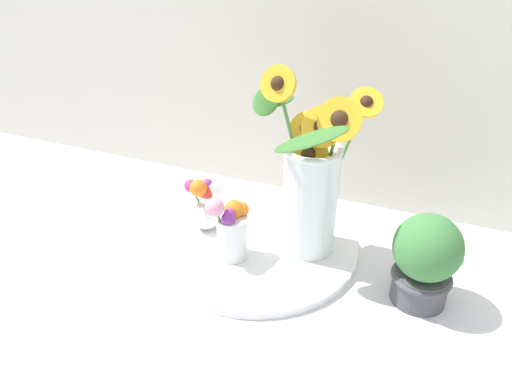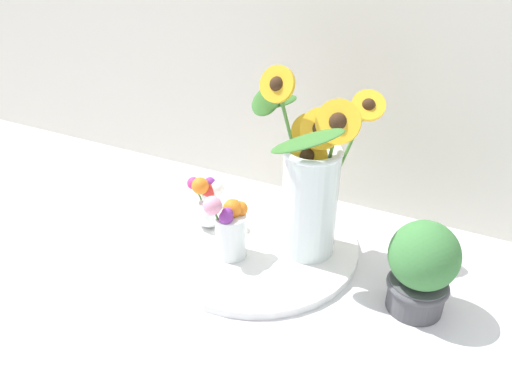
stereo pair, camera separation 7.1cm
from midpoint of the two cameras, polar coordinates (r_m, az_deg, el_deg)
name	(u,v)px [view 2 (the right image)]	position (r m, az deg, el deg)	size (l,w,h in m)	color
ground_plane	(222,272)	(1.10, -2.03, -9.16)	(6.00, 6.00, 0.00)	silver
serving_tray	(256,244)	(1.17, 1.76, -6.01)	(0.47, 0.47, 0.02)	white
mason_jar_sunflowers	(310,187)	(1.06, 8.16, 0.50)	(0.25, 0.23, 0.42)	silver
vase_small_center	(229,227)	(1.08, -1.17, -4.08)	(0.08, 0.09, 0.16)	white
vase_bulb_right	(208,204)	(1.18, -3.76, -1.36)	(0.09, 0.08, 0.14)	white
potted_plant	(422,267)	(1.01, 20.36, -8.08)	(0.13, 0.13, 0.20)	#4C4C51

